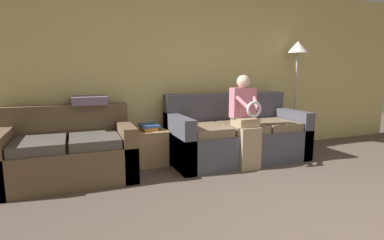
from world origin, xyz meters
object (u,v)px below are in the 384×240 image
object	(u,v)px
child_left_seated	(246,118)
side_shelf	(149,146)
couch_main	(236,136)
couch_side	(69,153)
throw_pillow	(89,100)
book_stack	(149,127)
floor_lamp	(297,57)

from	to	relation	value
child_left_seated	side_shelf	bearing A→B (deg)	151.91
couch_main	couch_side	world-z (taller)	couch_main
couch_side	child_left_seated	xyz separation A→B (m)	(2.17, -0.38, 0.36)
couch_main	throw_pillow	size ratio (longest dim) A/B	4.63
side_shelf	book_stack	size ratio (longest dim) A/B	1.64
couch_main	couch_side	size ratio (longest dim) A/B	1.32
child_left_seated	floor_lamp	bearing A→B (deg)	26.44
child_left_seated	throw_pillow	xyz separation A→B (m)	(-1.89, 0.69, 0.24)
couch_side	book_stack	size ratio (longest dim) A/B	4.82
couch_main	floor_lamp	world-z (taller)	floor_lamp
side_shelf	throw_pillow	world-z (taller)	throw_pillow
couch_side	throw_pillow	size ratio (longest dim) A/B	3.51
child_left_seated	couch_side	bearing A→B (deg)	170.00
side_shelf	couch_side	bearing A→B (deg)	-167.20
couch_main	throw_pillow	world-z (taller)	throw_pillow
couch_main	side_shelf	world-z (taller)	couch_main
couch_main	child_left_seated	bearing A→B (deg)	-101.73
couch_side	floor_lamp	xyz separation A→B (m)	(3.53, 0.29, 1.18)
child_left_seated	throw_pillow	size ratio (longest dim) A/B	2.90
couch_side	floor_lamp	bearing A→B (deg)	4.76
book_stack	couch_side	bearing A→B (deg)	-167.35
couch_side	side_shelf	xyz separation A→B (m)	(1.02, 0.23, -0.06)
child_left_seated	book_stack	world-z (taller)	child_left_seated
child_left_seated	throw_pillow	distance (m)	2.03
book_stack	floor_lamp	distance (m)	2.69
couch_side	throw_pillow	world-z (taller)	throw_pillow
side_shelf	book_stack	bearing A→B (deg)	-11.11
couch_side	side_shelf	distance (m)	1.05
book_stack	floor_lamp	bearing A→B (deg)	1.46
book_stack	floor_lamp	size ratio (longest dim) A/B	0.17
throw_pillow	child_left_seated	bearing A→B (deg)	-20.13
couch_main	floor_lamp	distance (m)	1.75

